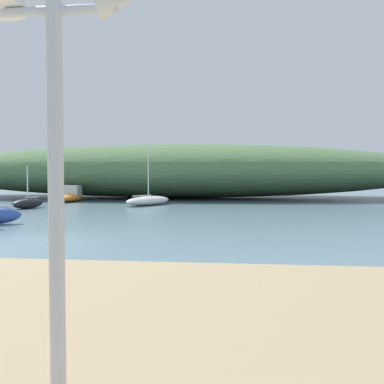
# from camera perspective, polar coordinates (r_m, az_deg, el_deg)

# --- Properties ---
(ground_plane) EXTENTS (120.00, 120.00, 0.00)m
(ground_plane) POSITION_cam_1_polar(r_m,az_deg,el_deg) (13.76, -19.61, -6.35)
(ground_plane) COLOR slate
(distant_hill) EXTENTS (47.87, 14.97, 4.87)m
(distant_hill) POSITION_cam_1_polar(r_m,az_deg,el_deg) (39.23, -2.58, 2.84)
(distant_hill) COLOR #517547
(distant_hill) RESTS_ON ground
(mast_structure) EXTENTS (1.37, 0.53, 3.53)m
(mast_structure) POSITION_cam_1_polar(r_m,az_deg,el_deg) (3.65, -22.78, 19.48)
(mast_structure) COLOR silver
(mast_structure) RESTS_ON beach_sand
(sailboat_outer_mooring) EXTENTS (3.15, 4.41, 4.14)m
(sailboat_outer_mooring) POSITION_cam_1_polar(r_m,az_deg,el_deg) (28.81, -5.93, -1.15)
(sailboat_outer_mooring) COLOR white
(sailboat_outer_mooring) RESTS_ON ground
(sailboat_by_sandbar) EXTENTS (1.48, 2.57, 2.65)m
(sailboat_by_sandbar) POSITION_cam_1_polar(r_m,az_deg,el_deg) (27.76, -21.33, -1.44)
(sailboat_by_sandbar) COLOR black
(sailboat_by_sandbar) RESTS_ON ground
(motorboat_off_point) EXTENTS (1.74, 4.03, 1.28)m
(motorboat_off_point) POSITION_cam_1_polar(r_m,az_deg,el_deg) (34.03, -16.04, -0.48)
(motorboat_off_point) COLOR orange
(motorboat_off_point) RESTS_ON ground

